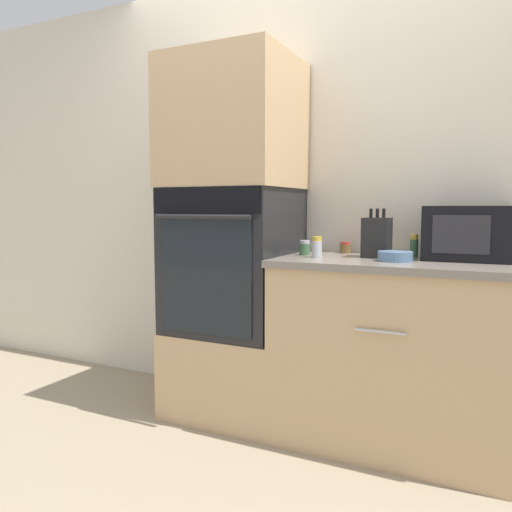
% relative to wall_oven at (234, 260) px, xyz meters
% --- Properties ---
extents(ground_plane, '(12.00, 12.00, 0.00)m').
position_rel_wall_oven_xyz_m(ground_plane, '(0.33, -0.30, -0.86)').
color(ground_plane, gray).
extents(wall_back, '(8.00, 0.05, 2.50)m').
position_rel_wall_oven_xyz_m(wall_back, '(0.33, 0.33, 0.39)').
color(wall_back, beige).
rests_on(wall_back, ground_plane).
extents(oven_cabinet_base, '(0.66, 0.60, 0.47)m').
position_rel_wall_oven_xyz_m(oven_cabinet_base, '(-0.00, 0.00, -0.63)').
color(oven_cabinet_base, tan).
rests_on(oven_cabinet_base, ground_plane).
extents(wall_oven, '(0.63, 0.64, 0.78)m').
position_rel_wall_oven_xyz_m(wall_oven, '(0.00, 0.00, 0.00)').
color(wall_oven, black).
rests_on(wall_oven, oven_cabinet_base).
extents(oven_cabinet_upper, '(0.66, 0.60, 0.69)m').
position_rel_wall_oven_xyz_m(oven_cabinet_upper, '(-0.00, 0.00, 0.73)').
color(oven_cabinet_upper, tan).
rests_on(oven_cabinet_upper, wall_oven).
extents(counter_unit, '(1.11, 0.63, 0.90)m').
position_rel_wall_oven_xyz_m(counter_unit, '(0.87, 0.00, -0.41)').
color(counter_unit, tan).
rests_on(counter_unit, ground_plane).
extents(microwave, '(0.39, 0.30, 0.25)m').
position_rel_wall_oven_xyz_m(microwave, '(1.18, 0.14, 0.17)').
color(microwave, black).
rests_on(microwave, counter_unit).
extents(knife_block, '(0.13, 0.14, 0.24)m').
position_rel_wall_oven_xyz_m(knife_block, '(0.77, 0.08, 0.14)').
color(knife_block, black).
rests_on(knife_block, counter_unit).
extents(bowl, '(0.16, 0.16, 0.05)m').
position_rel_wall_oven_xyz_m(bowl, '(0.88, -0.07, 0.06)').
color(bowl, '#517599').
rests_on(bowl, counter_unit).
extents(condiment_jar_near, '(0.04, 0.04, 0.11)m').
position_rel_wall_oven_xyz_m(condiment_jar_near, '(0.93, 0.17, 0.10)').
color(condiment_jar_near, '#427047').
rests_on(condiment_jar_near, counter_unit).
extents(condiment_jar_mid, '(0.05, 0.05, 0.10)m').
position_rel_wall_oven_xyz_m(condiment_jar_mid, '(0.50, -0.05, 0.09)').
color(condiment_jar_mid, silver).
rests_on(condiment_jar_mid, counter_unit).
extents(condiment_jar_far, '(0.06, 0.06, 0.06)m').
position_rel_wall_oven_xyz_m(condiment_jar_far, '(0.56, 0.23, 0.07)').
color(condiment_jar_far, brown).
rests_on(condiment_jar_far, counter_unit).
extents(condiment_jar_back, '(0.05, 0.05, 0.08)m').
position_rel_wall_oven_xyz_m(condiment_jar_back, '(0.40, 0.03, 0.08)').
color(condiment_jar_back, '#427047').
rests_on(condiment_jar_back, counter_unit).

